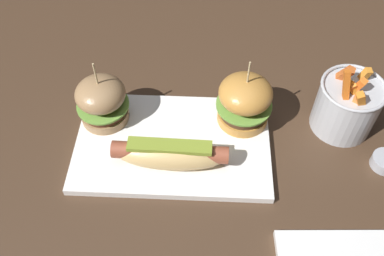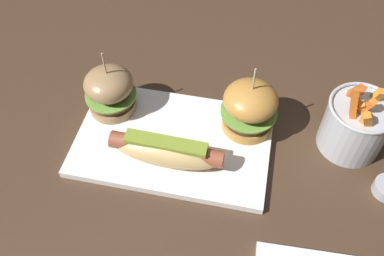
{
  "view_description": "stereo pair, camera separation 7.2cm",
  "coord_description": "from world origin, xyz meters",
  "px_view_note": "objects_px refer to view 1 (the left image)",
  "views": [
    {
      "loc": [
        0.05,
        -0.45,
        0.62
      ],
      "look_at": [
        0.03,
        0.0,
        0.05
      ],
      "focal_mm": 39.57,
      "sensor_mm": 36.0,
      "label": 1
    },
    {
      "loc": [
        0.13,
        -0.44,
        0.62
      ],
      "look_at": [
        0.03,
        0.0,
        0.05
      ],
      "focal_mm": 39.57,
      "sensor_mm": 36.0,
      "label": 2
    }
  ],
  "objects_px": {
    "platter_main": "(173,144)",
    "hot_dog": "(172,154)",
    "slider_left": "(102,101)",
    "slider_right": "(245,101)",
    "fries_bucket": "(347,105)"
  },
  "relations": [
    {
      "from": "hot_dog",
      "to": "fries_bucket",
      "type": "relative_size",
      "value": 1.32
    },
    {
      "from": "hot_dog",
      "to": "slider_left",
      "type": "bearing_deg",
      "value": 144.0
    },
    {
      "from": "platter_main",
      "to": "hot_dog",
      "type": "height_order",
      "value": "hot_dog"
    },
    {
      "from": "platter_main",
      "to": "hot_dog",
      "type": "distance_m",
      "value": 0.06
    },
    {
      "from": "platter_main",
      "to": "slider_right",
      "type": "height_order",
      "value": "slider_right"
    },
    {
      "from": "platter_main",
      "to": "hot_dog",
      "type": "bearing_deg",
      "value": -85.29
    },
    {
      "from": "slider_left",
      "to": "hot_dog",
      "type": "bearing_deg",
      "value": -36.0
    },
    {
      "from": "slider_left",
      "to": "slider_right",
      "type": "relative_size",
      "value": 0.95
    },
    {
      "from": "hot_dog",
      "to": "slider_right",
      "type": "bearing_deg",
      "value": 40.58
    },
    {
      "from": "hot_dog",
      "to": "fries_bucket",
      "type": "bearing_deg",
      "value": 19.91
    },
    {
      "from": "platter_main",
      "to": "fries_bucket",
      "type": "distance_m",
      "value": 0.32
    },
    {
      "from": "platter_main",
      "to": "slider_right",
      "type": "xyz_separation_m",
      "value": [
        0.13,
        0.06,
        0.06
      ]
    },
    {
      "from": "slider_right",
      "to": "slider_left",
      "type": "bearing_deg",
      "value": -178.22
    },
    {
      "from": "hot_dog",
      "to": "slider_left",
      "type": "relative_size",
      "value": 1.45
    },
    {
      "from": "slider_left",
      "to": "slider_right",
      "type": "distance_m",
      "value": 0.25
    }
  ]
}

